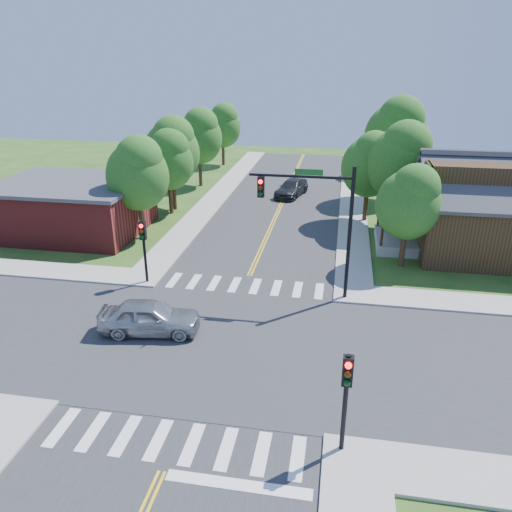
% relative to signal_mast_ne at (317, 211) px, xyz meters
% --- Properties ---
extents(ground, '(100.00, 100.00, 0.00)m').
position_rel_signal_mast_ne_xyz_m(ground, '(-3.91, -5.59, -4.85)').
color(ground, '#234B17').
rests_on(ground, ground).
extents(road_ns, '(10.00, 90.00, 0.04)m').
position_rel_signal_mast_ne_xyz_m(road_ns, '(-3.91, -5.59, -4.83)').
color(road_ns, '#2D2D30').
rests_on(road_ns, ground).
extents(road_ew, '(90.00, 10.00, 0.04)m').
position_rel_signal_mast_ne_xyz_m(road_ew, '(-3.91, -5.59, -4.83)').
color(road_ew, '#2D2D30').
rests_on(road_ew, ground).
extents(intersection_patch, '(10.20, 10.20, 0.06)m').
position_rel_signal_mast_ne_xyz_m(intersection_patch, '(-3.91, -5.59, -4.85)').
color(intersection_patch, '#2D2D30').
rests_on(intersection_patch, ground).
extents(sidewalk_ne, '(40.00, 40.00, 0.14)m').
position_rel_signal_mast_ne_xyz_m(sidewalk_ne, '(11.90, 10.23, -4.78)').
color(sidewalk_ne, '#9E9B93').
rests_on(sidewalk_ne, ground).
extents(sidewalk_nw, '(40.00, 40.00, 0.14)m').
position_rel_signal_mast_ne_xyz_m(sidewalk_nw, '(-19.73, 10.23, -4.78)').
color(sidewalk_nw, '#9E9B93').
rests_on(sidewalk_nw, ground).
extents(crosswalk_north, '(8.85, 2.00, 0.01)m').
position_rel_signal_mast_ne_xyz_m(crosswalk_north, '(-3.91, 0.61, -4.80)').
color(crosswalk_north, white).
rests_on(crosswalk_north, ground).
extents(crosswalk_south, '(8.85, 2.00, 0.01)m').
position_rel_signal_mast_ne_xyz_m(crosswalk_south, '(-3.91, -11.79, -4.80)').
color(crosswalk_south, white).
rests_on(crosswalk_south, ground).
extents(centerline, '(0.30, 90.00, 0.01)m').
position_rel_signal_mast_ne_xyz_m(centerline, '(-3.91, -5.59, -4.80)').
color(centerline, yellow).
rests_on(centerline, ground).
extents(stop_bar, '(4.60, 0.45, 0.09)m').
position_rel_signal_mast_ne_xyz_m(stop_bar, '(-1.41, -13.19, -4.85)').
color(stop_bar, white).
rests_on(stop_bar, ground).
extents(signal_mast_ne, '(5.30, 0.42, 7.20)m').
position_rel_signal_mast_ne_xyz_m(signal_mast_ne, '(0.00, 0.00, 0.00)').
color(signal_mast_ne, black).
rests_on(signal_mast_ne, ground).
extents(signal_pole_se, '(0.34, 0.42, 3.80)m').
position_rel_signal_mast_ne_xyz_m(signal_pole_se, '(1.69, -11.21, -2.19)').
color(signal_pole_se, black).
rests_on(signal_pole_se, ground).
extents(signal_pole_nw, '(0.34, 0.42, 3.80)m').
position_rel_signal_mast_ne_xyz_m(signal_pole_nw, '(-9.51, -0.01, -2.19)').
color(signal_pole_nw, black).
rests_on(signal_pole_nw, ground).
extents(house_ne, '(13.05, 8.80, 7.11)m').
position_rel_signal_mast_ne_xyz_m(house_ne, '(11.19, 8.65, -1.52)').
color(house_ne, black).
rests_on(house_ne, ground).
extents(building_nw, '(10.40, 8.40, 3.73)m').
position_rel_signal_mast_ne_xyz_m(building_nw, '(-18.11, 7.61, -2.97)').
color(building_nw, maroon).
rests_on(building_nw, ground).
extents(tree_e_a, '(3.80, 3.61, 6.46)m').
position_rel_signal_mast_ne_xyz_m(tree_e_a, '(5.15, 5.05, -0.62)').
color(tree_e_a, '#382314').
rests_on(tree_e_a, ground).
extents(tree_e_b, '(4.72, 4.48, 8.02)m').
position_rel_signal_mast_ne_xyz_m(tree_e_b, '(5.20, 12.06, 0.41)').
color(tree_e_b, '#382314').
rests_on(tree_e_b, ground).
extents(tree_e_c, '(5.31, 5.05, 9.03)m').
position_rel_signal_mast_ne_xyz_m(tree_e_c, '(5.48, 20.08, 1.07)').
color(tree_e_c, '#382314').
rests_on(tree_e_c, ground).
extents(tree_e_d, '(4.08, 3.87, 6.93)m').
position_rel_signal_mast_ne_xyz_m(tree_e_d, '(5.36, 29.61, -0.31)').
color(tree_e_d, '#382314').
rests_on(tree_e_d, ground).
extents(tree_w_a, '(4.30, 4.08, 7.30)m').
position_rel_signal_mast_ne_xyz_m(tree_w_a, '(-12.53, 7.09, -0.07)').
color(tree_w_a, '#382314').
rests_on(tree_w_a, ground).
extents(tree_w_b, '(4.55, 4.32, 7.74)m').
position_rel_signal_mast_ne_xyz_m(tree_w_b, '(-12.48, 14.07, 0.22)').
color(tree_w_b, '#382314').
rests_on(tree_w_b, ground).
extents(tree_w_c, '(4.44, 4.22, 7.55)m').
position_rel_signal_mast_ne_xyz_m(tree_w_c, '(-12.48, 22.01, 0.10)').
color(tree_w_c, '#382314').
rests_on(tree_w_c, ground).
extents(tree_w_d, '(4.14, 3.93, 7.03)m').
position_rel_signal_mast_ne_xyz_m(tree_w_d, '(-12.49, 31.70, -0.25)').
color(tree_w_d, '#382314').
rests_on(tree_w_d, ground).
extents(tree_house, '(4.13, 3.93, 7.02)m').
position_rel_signal_mast_ne_xyz_m(tree_house, '(3.14, 13.50, -0.25)').
color(tree_house, '#382314').
rests_on(tree_house, ground).
extents(tree_bldg, '(4.10, 3.89, 6.97)m').
position_rel_signal_mast_ne_xyz_m(tree_bldg, '(-12.41, 12.96, -0.29)').
color(tree_bldg, '#382314').
rests_on(tree_bldg, ground).
extents(car_silver, '(3.19, 5.26, 1.61)m').
position_rel_signal_mast_ne_xyz_m(car_silver, '(-7.35, -5.09, -4.04)').
color(car_silver, '#A9ACB1').
rests_on(car_silver, ground).
extents(car_dgrey, '(4.30, 5.82, 1.42)m').
position_rel_signal_mast_ne_xyz_m(car_dgrey, '(-3.34, 19.84, -4.14)').
color(car_dgrey, '#272A2C').
rests_on(car_dgrey, ground).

